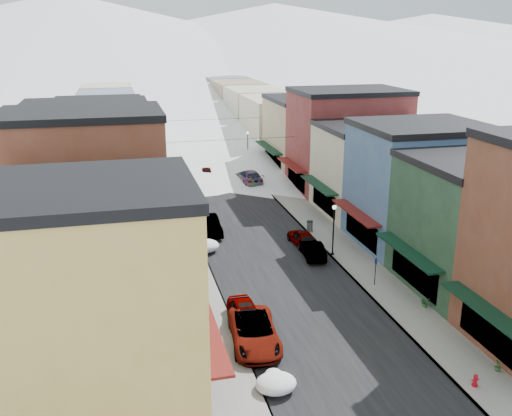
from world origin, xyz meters
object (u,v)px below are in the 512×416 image
car_green_sedan (312,249)px  trash_can (310,226)px  car_dark_hatch (209,225)px  car_silver_sedan (246,315)px  streetlamp_near (334,224)px  fire_hydrant (475,381)px  car_white_suv (254,332)px

car_green_sedan → trash_can: 5.79m
car_dark_hatch → car_green_sedan: bearing=-48.5°
car_silver_sedan → streetlamp_near: bearing=44.9°
car_green_sedan → streetlamp_near: (1.70, -0.19, 2.14)m
car_dark_hatch → fire_hydrant: bearing=-72.4°
car_dark_hatch → streetlamp_near: (8.96, -7.81, 2.02)m
car_dark_hatch → car_green_sedan: size_ratio=1.18×
trash_can → streetlamp_near: 6.12m
car_dark_hatch → car_green_sedan: 10.52m
car_dark_hatch → car_green_sedan: (7.26, -7.62, -0.12)m
car_dark_hatch → car_silver_sedan: bearing=-93.9°
trash_can → fire_hydrant: bearing=-88.6°
fire_hydrant → car_silver_sedan: bearing=137.5°
car_green_sedan → trash_can: car_green_sedan is taller
car_silver_sedan → fire_hydrant: car_silver_sedan is taller
fire_hydrant → streetlamp_near: (-0.60, 18.78, 2.36)m
fire_hydrant → streetlamp_near: streetlamp_near is taller
car_green_sedan → streetlamp_near: streetlamp_near is taller
car_silver_sedan → trash_can: size_ratio=4.53×
car_silver_sedan → car_green_sedan: (7.80, 9.70, -0.08)m
fire_hydrant → trash_can: bearing=91.4°
car_dark_hatch → car_green_sedan: car_dark_hatch is taller
car_white_suv → car_green_sedan: 14.30m
car_green_sedan → fire_hydrant: car_green_sedan is taller
fire_hydrant → streetlamp_near: size_ratio=0.16×
car_white_suv → car_silver_sedan: car_white_suv is taller
car_silver_sedan → car_green_sedan: 12.45m
trash_can → streetlamp_near: bearing=-90.0°
car_dark_hatch → streetlamp_near: bearing=-43.2°
car_white_suv → trash_can: bearing=67.2°
car_white_suv → fire_hydrant: 12.28m
car_silver_sedan → car_dark_hatch: bearing=88.0°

